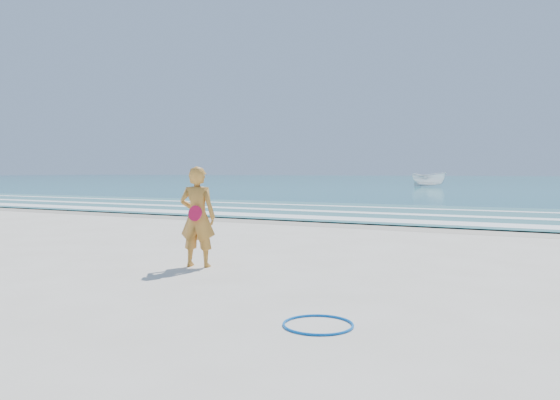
% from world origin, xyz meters
% --- Properties ---
extents(ground, '(400.00, 400.00, 0.00)m').
position_xyz_m(ground, '(0.00, 0.00, 0.00)').
color(ground, silver).
rests_on(ground, ground).
extents(wet_sand, '(400.00, 2.40, 0.00)m').
position_xyz_m(wet_sand, '(0.00, 9.00, 0.00)').
color(wet_sand, '#B2A893').
rests_on(wet_sand, ground).
extents(ocean, '(400.00, 190.00, 0.04)m').
position_xyz_m(ocean, '(0.00, 105.00, 0.02)').
color(ocean, '#19727F').
rests_on(ocean, ground).
extents(shallow, '(400.00, 10.00, 0.01)m').
position_xyz_m(shallow, '(0.00, 14.00, 0.04)').
color(shallow, '#59B7AD').
rests_on(shallow, ocean).
extents(foam_near, '(400.00, 1.40, 0.01)m').
position_xyz_m(foam_near, '(0.00, 10.30, 0.05)').
color(foam_near, white).
rests_on(foam_near, shallow).
extents(foam_mid, '(400.00, 0.90, 0.01)m').
position_xyz_m(foam_mid, '(0.00, 13.20, 0.05)').
color(foam_mid, white).
rests_on(foam_mid, shallow).
extents(foam_far, '(400.00, 0.60, 0.01)m').
position_xyz_m(foam_far, '(0.00, 16.50, 0.05)').
color(foam_far, white).
rests_on(foam_far, shallow).
extents(hoop, '(0.97, 0.97, 0.03)m').
position_xyz_m(hoop, '(4.19, -1.82, 0.01)').
color(hoop, blue).
rests_on(hoop, ground).
extents(boat, '(4.31, 2.67, 1.56)m').
position_xyz_m(boat, '(-6.07, 51.57, 0.82)').
color(boat, white).
rests_on(boat, ocean).
extents(woman, '(0.72, 0.57, 1.74)m').
position_xyz_m(woman, '(0.88, 0.58, 0.87)').
color(woman, '#C37F2D').
rests_on(woman, ground).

